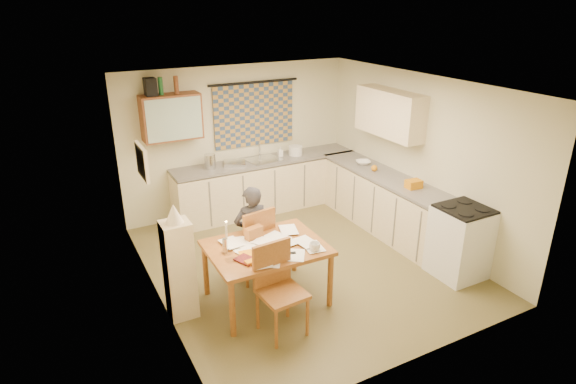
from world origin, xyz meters
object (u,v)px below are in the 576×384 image
counter_right (388,205)px  dining_table (267,273)px  person (252,234)px  stove (460,242)px  chair_far (252,256)px  counter_back (267,185)px  shelf_stand (179,270)px

counter_right → dining_table: counter_right is taller
person → counter_right: bearing=-171.5°
stove → chair_far: size_ratio=0.95×
dining_table → chair_far: bearing=84.9°
counter_right → chair_far: bearing=-174.3°
dining_table → chair_far: (0.06, 0.57, -0.06)m
counter_right → stove: bearing=-90.0°
counter_back → dining_table: 2.80m
counter_back → person: person is taller
chair_far → shelf_stand: size_ratio=0.86×
counter_back → dining_table: counter_back is taller
chair_far → person: person is taller
stove → person: bearing=153.6°
counter_back → person: 2.29m
stove → dining_table: stove is taller
counter_back → stove: bearing=-67.7°
person → shelf_stand: person is taller
counter_right → person: person is taller
shelf_stand → counter_back: bearing=46.1°
chair_far → shelf_stand: shelf_stand is taller
dining_table → counter_right: bearing=18.7°
shelf_stand → dining_table: bearing=-10.9°
stove → dining_table: bearing=165.2°
counter_right → stove: (0.00, -1.48, 0.04)m
counter_back → stove: stove is taller
counter_back → stove: size_ratio=3.36×
shelf_stand → person: bearing=18.7°
stove → counter_right: bearing=90.0°
counter_right → shelf_stand: 3.60m
dining_table → person: person is taller
counter_back → counter_right: (1.31, -1.70, -0.00)m
counter_right → shelf_stand: bearing=-170.1°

